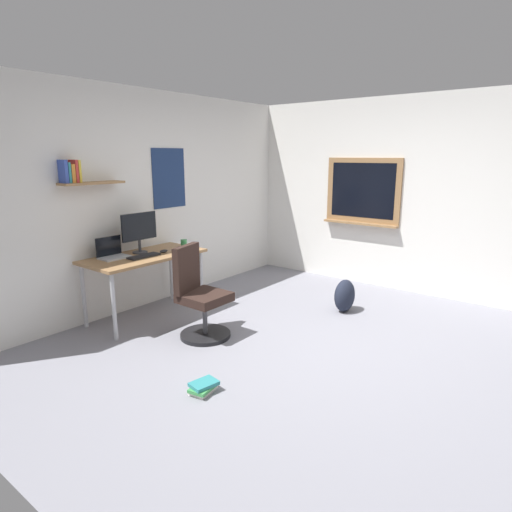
% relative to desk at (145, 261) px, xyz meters
% --- Properties ---
extents(ground_plane, '(5.20, 5.20, 0.00)m').
position_rel_desk_xyz_m(ground_plane, '(0.43, -2.04, -0.66)').
color(ground_plane, gray).
rests_on(ground_plane, ground).
extents(wall_back, '(5.00, 0.30, 2.60)m').
position_rel_desk_xyz_m(wall_back, '(0.43, 0.41, 0.64)').
color(wall_back, silver).
rests_on(wall_back, ground).
extents(wall_right, '(0.22, 5.00, 2.60)m').
position_rel_desk_xyz_m(wall_right, '(2.88, -2.01, 0.64)').
color(wall_right, silver).
rests_on(wall_right, ground).
extents(desk, '(1.35, 0.67, 0.74)m').
position_rel_desk_xyz_m(desk, '(0.00, 0.00, 0.00)').
color(desk, '#997047').
rests_on(desk, ground).
extents(office_chair, '(0.52, 0.54, 0.95)m').
position_rel_desk_xyz_m(office_chair, '(-0.01, -0.87, -0.26)').
color(office_chair, black).
rests_on(office_chair, ground).
extents(laptop, '(0.31, 0.21, 0.23)m').
position_rel_desk_xyz_m(laptop, '(-0.30, 0.16, 0.13)').
color(laptop, '#ADAFB5').
rests_on(laptop, desk).
extents(monitor_primary, '(0.46, 0.17, 0.46)m').
position_rel_desk_xyz_m(monitor_primary, '(0.03, 0.11, 0.34)').
color(monitor_primary, '#38383D').
rests_on(monitor_primary, desk).
extents(keyboard, '(0.37, 0.13, 0.02)m').
position_rel_desk_xyz_m(keyboard, '(-0.07, -0.08, 0.08)').
color(keyboard, black).
rests_on(keyboard, desk).
extents(computer_mouse, '(0.10, 0.06, 0.03)m').
position_rel_desk_xyz_m(computer_mouse, '(0.21, -0.08, 0.09)').
color(computer_mouse, '#262628').
rests_on(computer_mouse, desk).
extents(coffee_mug, '(0.08, 0.08, 0.09)m').
position_rel_desk_xyz_m(coffee_mug, '(0.57, -0.03, 0.12)').
color(coffee_mug, '#338C4C').
rests_on(coffee_mug, desk).
extents(backpack, '(0.32, 0.22, 0.39)m').
position_rel_desk_xyz_m(backpack, '(1.57, -1.72, -0.47)').
color(backpack, '#1E2333').
rests_on(backpack, ground).
extents(book_stack_on_floor, '(0.25, 0.20, 0.09)m').
position_rel_desk_xyz_m(book_stack_on_floor, '(-0.78, -1.69, -0.62)').
color(book_stack_on_floor, silver).
rests_on(book_stack_on_floor, ground).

